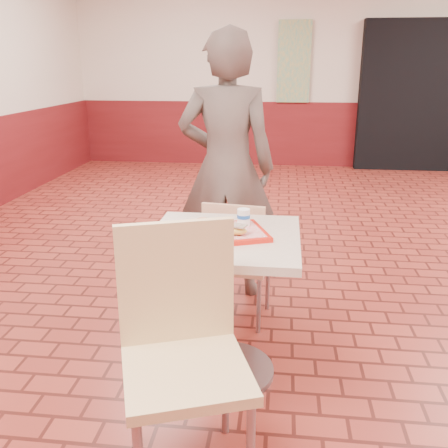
# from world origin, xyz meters

# --- Properties ---
(room_shell) EXTENTS (8.01, 10.01, 3.01)m
(room_shell) POSITION_xyz_m (0.00, 0.00, 1.50)
(room_shell) COLOR maroon
(room_shell) RESTS_ON ground
(wainscot_band) EXTENTS (8.00, 10.00, 1.00)m
(wainscot_band) POSITION_xyz_m (0.00, 0.00, 0.50)
(wainscot_band) COLOR #5B1114
(wainscot_band) RESTS_ON ground
(corridor_doorway) EXTENTS (1.60, 0.22, 2.20)m
(corridor_doorway) POSITION_xyz_m (1.20, 4.88, 1.10)
(corridor_doorway) COLOR black
(corridor_doorway) RESTS_ON ground
(promo_poster) EXTENTS (0.50, 0.03, 1.20)m
(promo_poster) POSITION_xyz_m (-0.60, 4.94, 1.60)
(promo_poster) COLOR gray
(promo_poster) RESTS_ON wainscot_band
(main_table) EXTENTS (0.74, 0.74, 0.78)m
(main_table) POSITION_xyz_m (-0.99, -0.80, 0.53)
(main_table) COLOR beige
(main_table) RESTS_ON ground
(chair_main_front) EXTENTS (0.60, 0.60, 1.01)m
(chair_main_front) POSITION_xyz_m (-1.08, -1.43, 0.56)
(chair_main_front) COLOR #E7C48B
(chair_main_front) RESTS_ON ground
(chair_main_back) EXTENTS (0.42, 0.42, 0.81)m
(chair_main_back) POSITION_xyz_m (-0.98, -0.25, 0.45)
(chair_main_back) COLOR #E5B189
(chair_main_back) RESTS_ON ground
(customer) EXTENTS (0.67, 0.44, 1.81)m
(customer) POSITION_xyz_m (-1.10, 0.23, 0.91)
(customer) COLOR brown
(customer) RESTS_ON ground
(serving_tray) EXTENTS (0.40, 0.31, 0.03)m
(serving_tray) POSITION_xyz_m (-0.99, -0.80, 0.79)
(serving_tray) COLOR red
(serving_tray) RESTS_ON main_table
(ring_donut) EXTENTS (0.11, 0.11, 0.03)m
(ring_donut) POSITION_xyz_m (-1.11, -0.72, 0.82)
(ring_donut) COLOR #D27D4C
(ring_donut) RESTS_ON serving_tray
(long_john_donut) EXTENTS (0.17, 0.12, 0.05)m
(long_john_donut) POSITION_xyz_m (-0.95, -0.84, 0.83)
(long_john_donut) COLOR gold
(long_john_donut) RESTS_ON serving_tray
(paper_cup) EXTENTS (0.07, 0.07, 0.08)m
(paper_cup) POSITION_xyz_m (-0.91, -0.70, 0.85)
(paper_cup) COLOR white
(paper_cup) RESTS_ON serving_tray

